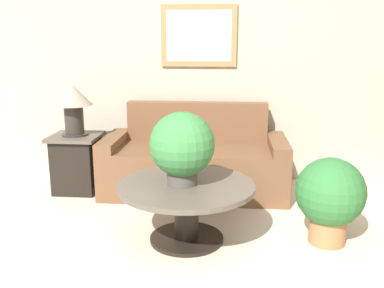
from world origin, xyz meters
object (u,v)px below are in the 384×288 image
couch_main (195,163)px  potted_plant_floor (330,196)px  coffee_table (187,199)px  table_lamp (73,102)px  side_table (77,163)px  potted_plant_on_table (182,146)px

couch_main → potted_plant_floor: bearing=-44.2°
coffee_table → table_lamp: table_lamp is taller
couch_main → coffee_table: (0.03, -1.19, 0.04)m
coffee_table → side_table: bearing=140.1°
coffee_table → potted_plant_floor: (1.13, 0.06, 0.05)m
coffee_table → potted_plant_on_table: 0.44m
table_lamp → potted_plant_on_table: table_lamp is taller
potted_plant_on_table → potted_plant_floor: (1.16, 0.07, -0.40)m
coffee_table → side_table: size_ratio=1.77×
coffee_table → couch_main: bearing=91.5°
side_table → potted_plant_on_table: 1.73m
coffee_table → table_lamp: 1.79m
couch_main → potted_plant_floor: size_ratio=2.72×
couch_main → coffee_table: couch_main is taller
side_table → potted_plant_on_table: (1.26, -1.09, 0.48)m
potted_plant_floor → coffee_table: bearing=-177.1°
side_table → table_lamp: 0.65m
side_table → potted_plant_floor: size_ratio=0.87×
coffee_table → side_table: side_table is taller
potted_plant_on_table → potted_plant_floor: bearing=3.3°
potted_plant_floor → side_table: bearing=157.1°
potted_plant_floor → table_lamp: bearing=157.1°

